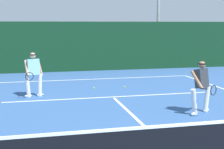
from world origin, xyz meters
TOP-DOWN VIEW (x-y plane):
  - court_line_baseline_far at (0.00, 10.63)m, footprint 9.61×0.10m
  - court_line_service at (0.00, 6.58)m, footprint 7.84×0.10m
  - court_line_centre at (0.00, 3.20)m, footprint 0.10×6.40m
  - tennis_net at (0.00, 0.00)m, footprint 10.54×0.09m
  - player_near at (2.05, 3.79)m, footprint 0.87×1.00m
  - player_far at (-2.83, 7.29)m, footprint 0.72×0.87m
  - tennis_ball at (0.89, 8.18)m, footprint 0.07×0.07m
  - tennis_ball_extra at (-0.41, 8.23)m, footprint 0.07×0.07m
  - back_fence_windscreen at (0.00, 13.56)m, footprint 20.43×0.12m

SIDE VIEW (x-z plane):
  - court_line_baseline_far at x=0.00m, z-range 0.00..0.01m
  - court_line_service at x=0.00m, z-range 0.00..0.01m
  - court_line_centre at x=0.00m, z-range 0.00..0.01m
  - tennis_ball at x=0.89m, z-range 0.00..0.07m
  - tennis_ball_extra at x=-0.41m, z-range 0.00..0.07m
  - tennis_net at x=0.00m, z-range -0.03..1.05m
  - player_near at x=2.05m, z-range 0.07..1.66m
  - player_far at x=-2.83m, z-range 0.08..1.72m
  - back_fence_windscreen at x=0.00m, z-range 0.00..2.79m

